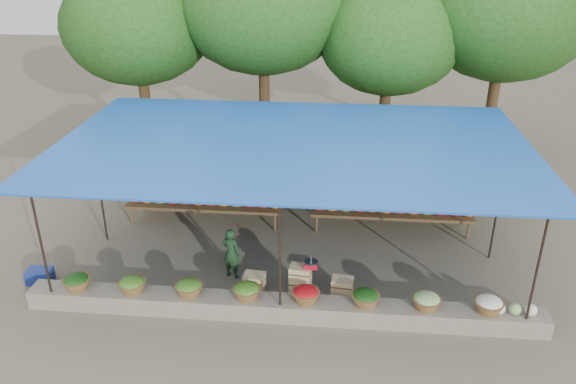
# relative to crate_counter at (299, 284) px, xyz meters

# --- Properties ---
(ground) EXTENTS (60.00, 60.00, 0.00)m
(ground) POSITION_rel_crate_counter_xyz_m (-0.31, 2.03, -0.31)
(ground) COLOR #645B4A
(ground) RESTS_ON ground
(stone_curb) EXTENTS (10.60, 0.55, 0.40)m
(stone_curb) POSITION_rel_crate_counter_xyz_m (-0.31, -0.72, -0.11)
(stone_curb) COLOR slate
(stone_curb) RESTS_ON ground
(stall_canopy) EXTENTS (10.80, 6.60, 2.82)m
(stall_canopy) POSITION_rel_crate_counter_xyz_m (-0.31, 2.09, 2.37)
(stall_canopy) COLOR black
(stall_canopy) RESTS_ON ground
(produce_baskets) EXTENTS (8.98, 0.58, 0.34)m
(produce_baskets) POSITION_rel_crate_counter_xyz_m (-0.41, -0.72, 0.25)
(produce_baskets) COLOR brown
(produce_baskets) RESTS_ON stone_curb
(netting_backdrop) EXTENTS (10.60, 0.06, 2.50)m
(netting_backdrop) POSITION_rel_crate_counter_xyz_m (-0.31, 5.18, 0.94)
(netting_backdrop) COLOR #1E491A
(netting_backdrop) RESTS_ON ground
(tree_row) EXTENTS (16.51, 5.50, 7.12)m
(tree_row) POSITION_rel_crate_counter_xyz_m (0.19, 8.12, 4.39)
(tree_row) COLOR #372414
(tree_row) RESTS_ON ground
(fruit_table_left) EXTENTS (4.21, 0.95, 0.93)m
(fruit_table_left) POSITION_rel_crate_counter_xyz_m (-2.80, 3.38, 0.30)
(fruit_table_left) COLOR #4F361F
(fruit_table_left) RESTS_ON ground
(fruit_table_right) EXTENTS (4.21, 0.95, 0.93)m
(fruit_table_right) POSITION_rel_crate_counter_xyz_m (2.20, 3.38, 0.30)
(fruit_table_right) COLOR #4F361F
(fruit_table_right) RESTS_ON ground
(crate_counter) EXTENTS (2.39, 0.39, 0.77)m
(crate_counter) POSITION_rel_crate_counter_xyz_m (0.00, 0.00, 0.00)
(crate_counter) COLOR tan
(crate_counter) RESTS_ON ground
(weighing_scale) EXTENTS (0.30, 0.30, 0.32)m
(weighing_scale) POSITION_rel_crate_counter_xyz_m (0.25, 0.00, 0.53)
(weighing_scale) COLOR red
(weighing_scale) RESTS_ON crate_counter
(vendor_seated) EXTENTS (0.53, 0.45, 1.23)m
(vendor_seated) POSITION_rel_crate_counter_xyz_m (-1.59, 0.64, 0.31)
(vendor_seated) COLOR #19381D
(vendor_seated) RESTS_ON ground
(customer_left) EXTENTS (0.82, 0.65, 1.62)m
(customer_left) POSITION_rel_crate_counter_xyz_m (-2.83, 4.51, 0.50)
(customer_left) COLOR slate
(customer_left) RESTS_ON ground
(customer_mid) EXTENTS (1.33, 1.10, 1.79)m
(customer_mid) POSITION_rel_crate_counter_xyz_m (1.99, 3.86, 0.58)
(customer_mid) COLOR slate
(customer_mid) RESTS_ON ground
(customer_right) EXTENTS (0.89, 0.96, 1.58)m
(customer_right) POSITION_rel_crate_counter_xyz_m (2.95, 3.99, 0.48)
(customer_right) COLOR slate
(customer_right) RESTS_ON ground
(blue_crate_front) EXTENTS (0.52, 0.44, 0.27)m
(blue_crate_front) POSITION_rel_crate_counter_xyz_m (-3.95, -0.52, -0.18)
(blue_crate_front) COLOR navy
(blue_crate_front) RESTS_ON ground
(blue_crate_back) EXTENTS (0.56, 0.43, 0.32)m
(blue_crate_back) POSITION_rel_crate_counter_xyz_m (-5.86, 0.01, -0.15)
(blue_crate_back) COLOR navy
(blue_crate_back) RESTS_ON ground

